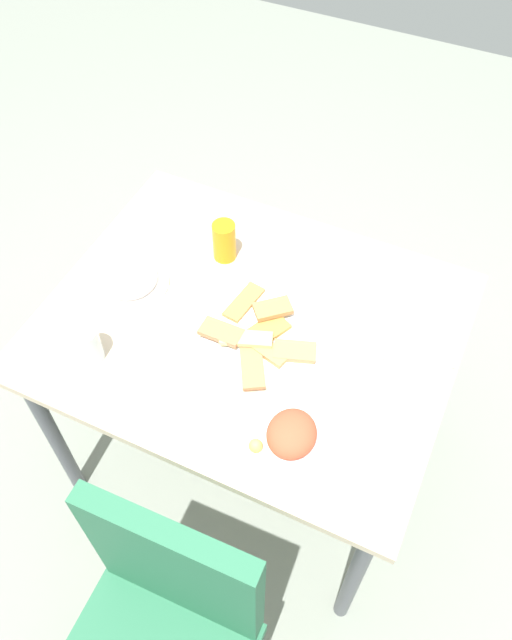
# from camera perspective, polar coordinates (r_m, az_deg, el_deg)

# --- Properties ---
(ground_plane) EXTENTS (6.00, 6.00, 0.00)m
(ground_plane) POSITION_cam_1_polar(r_m,az_deg,el_deg) (2.34, -0.44, -11.33)
(ground_plane) COLOR gray
(dining_table) EXTENTS (1.08, 0.87, 0.75)m
(dining_table) POSITION_cam_1_polar(r_m,az_deg,el_deg) (1.77, -0.56, -1.87)
(dining_table) COLOR beige
(dining_table) RESTS_ON ground_plane
(dining_chair) EXTENTS (0.43, 0.44, 0.92)m
(dining_chair) POSITION_cam_1_polar(r_m,az_deg,el_deg) (1.62, -8.56, -26.01)
(dining_chair) COLOR #2B6C4A
(dining_chair) RESTS_ON ground_plane
(pide_platter) EXTENTS (0.34, 0.36, 0.04)m
(pide_platter) POSITION_cam_1_polar(r_m,az_deg,el_deg) (1.67, 0.71, -1.16)
(pide_platter) COLOR white
(pide_platter) RESTS_ON dining_table
(salad_plate_greens) EXTENTS (0.20, 0.20, 0.07)m
(salad_plate_greens) POSITION_cam_1_polar(r_m,az_deg,el_deg) (1.50, 3.11, -10.24)
(salad_plate_greens) COLOR white
(salad_plate_greens) RESTS_ON dining_table
(salad_plate_rice) EXTENTS (0.21, 0.21, 0.06)m
(salad_plate_rice) POSITION_cam_1_polar(r_m,az_deg,el_deg) (1.81, -11.18, 3.58)
(salad_plate_rice) COLOR white
(salad_plate_rice) RESTS_ON dining_table
(soda_can) EXTENTS (0.08, 0.08, 0.12)m
(soda_can) POSITION_cam_1_polar(r_m,az_deg,el_deg) (1.82, -2.85, 7.05)
(soda_can) COLOR orange
(soda_can) RESTS_ON dining_table
(drinking_glass) EXTENTS (0.08, 0.08, 0.11)m
(drinking_glass) POSITION_cam_1_polar(r_m,az_deg,el_deg) (1.65, -14.94, -2.12)
(drinking_glass) COLOR silver
(drinking_glass) RESTS_ON dining_table
(paper_napkin) EXTENTS (0.17, 0.17, 0.00)m
(paper_napkin) POSITION_cam_1_polar(r_m,az_deg,el_deg) (1.69, 14.33, -3.19)
(paper_napkin) COLOR white
(paper_napkin) RESTS_ON dining_table
(fork) EXTENTS (0.17, 0.07, 0.00)m
(fork) POSITION_cam_1_polar(r_m,az_deg,el_deg) (1.70, 14.53, -2.65)
(fork) COLOR silver
(fork) RESTS_ON paper_napkin
(spoon) EXTENTS (0.19, 0.07, 0.00)m
(spoon) POSITION_cam_1_polar(r_m,az_deg,el_deg) (1.68, 14.19, -3.57)
(spoon) COLOR silver
(spoon) RESTS_ON paper_napkin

